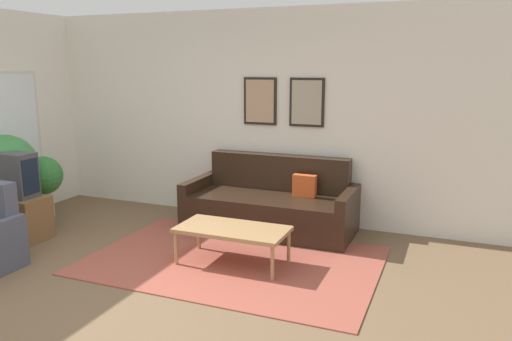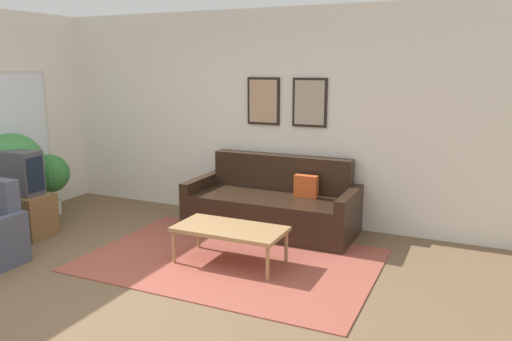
{
  "view_description": "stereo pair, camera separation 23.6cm",
  "coord_description": "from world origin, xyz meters",
  "px_view_note": "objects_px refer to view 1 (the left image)",
  "views": [
    {
      "loc": [
        2.78,
        -3.17,
        1.99
      ],
      "look_at": [
        0.74,
        1.86,
        0.85
      ],
      "focal_mm": 35.0,
      "sensor_mm": 36.0,
      "label": 1
    },
    {
      "loc": [
        2.99,
        -3.08,
        1.99
      ],
      "look_at": [
        0.74,
        1.86,
        0.85
      ],
      "focal_mm": 35.0,
      "sensor_mm": 36.0,
      "label": 2
    }
  ],
  "objects_px": {
    "couch": "(271,206)",
    "potted_plant_tall": "(5,168)",
    "coffee_table": "(233,231)",
    "tv": "(13,175)"
  },
  "relations": [
    {
      "from": "couch",
      "to": "tv",
      "type": "relative_size",
      "value": 3.83
    },
    {
      "from": "tv",
      "to": "coffee_table",
      "type": "bearing_deg",
      "value": 4.82
    },
    {
      "from": "couch",
      "to": "tv",
      "type": "bearing_deg",
      "value": -151.92
    },
    {
      "from": "couch",
      "to": "potted_plant_tall",
      "type": "bearing_deg",
      "value": -158.52
    },
    {
      "from": "coffee_table",
      "to": "tv",
      "type": "relative_size",
      "value": 2.09
    },
    {
      "from": "couch",
      "to": "potted_plant_tall",
      "type": "distance_m",
      "value": 3.28
    },
    {
      "from": "coffee_table",
      "to": "potted_plant_tall",
      "type": "distance_m",
      "value": 3.07
    },
    {
      "from": "couch",
      "to": "potted_plant_tall",
      "type": "height_order",
      "value": "potted_plant_tall"
    },
    {
      "from": "couch",
      "to": "coffee_table",
      "type": "height_order",
      "value": "couch"
    },
    {
      "from": "coffee_table",
      "to": "tv",
      "type": "distance_m",
      "value": 2.71
    }
  ]
}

